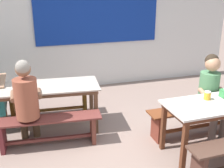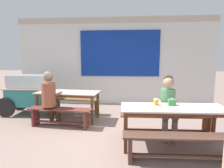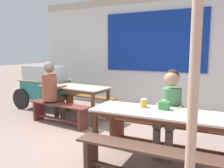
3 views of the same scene
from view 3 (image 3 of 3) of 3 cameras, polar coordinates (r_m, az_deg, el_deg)
The scene contains 14 objects.
ground_plane at distance 4.28m, azimuth -4.10°, elevation -13.40°, with size 40.00×40.00×0.00m, color gray.
backdrop_wall at distance 6.51m, azimuth 8.85°, elevation 8.16°, with size 6.86×0.23×3.03m.
dining_table_far at distance 5.44m, azimuth -9.04°, elevation -1.35°, with size 1.68×0.82×0.76m.
dining_table_near at distance 3.23m, azimuth 11.92°, elevation -7.88°, with size 1.91×0.71×0.76m.
bench_far_back at distance 5.90m, azimuth -5.66°, elevation -4.34°, with size 1.53×0.40×0.45m.
bench_far_front at distance 5.16m, azimuth -12.73°, elevation -6.28°, with size 1.56×0.43×0.45m.
bench_near_back at distance 3.82m, azimuth 13.67°, elevation -11.34°, with size 1.93×0.36×0.45m.
bench_near_front at distance 2.90m, azimuth 9.09°, elevation -17.57°, with size 1.85×0.34×0.45m.
food_cart at distance 6.58m, azimuth -16.05°, elevation 0.03°, with size 1.64×0.76×1.16m.
person_right_near_table at distance 3.63m, azimuth 13.82°, elevation -5.26°, with size 0.43×0.57×1.29m.
person_left_back_turned at distance 5.29m, azimuth -14.50°, elevation -0.94°, with size 0.43×0.52×1.33m.
tissue_box at distance 3.32m, azimuth 12.53°, elevation -5.09°, with size 0.13×0.11×0.14m.
condiment_jar at distance 3.40m, azimuth 7.72°, elevation -4.63°, with size 0.09×0.09×0.12m.
wooden_support_post at distance 2.20m, azimuth 19.11°, elevation -2.62°, with size 0.09×0.09×2.34m, color tan.
Camera 3 is at (2.09, -3.38, 1.56)m, focal length 37.71 mm.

